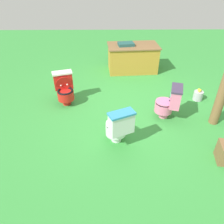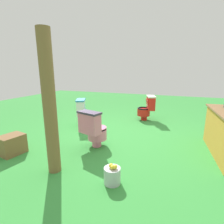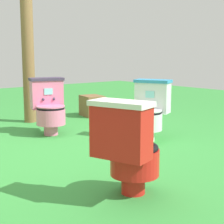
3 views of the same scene
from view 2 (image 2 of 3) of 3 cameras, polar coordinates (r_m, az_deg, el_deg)
ground at (r=3.93m, az=4.70°, el=-7.99°), size 14.00×14.00×0.00m
toilet_red at (r=5.17m, az=11.45°, el=1.39°), size 0.53×0.59×0.73m
toilet_white at (r=4.53m, az=-8.74°, el=-0.26°), size 0.57×0.61×0.73m
toilet_pink at (r=3.28m, az=-5.99°, el=-5.59°), size 0.59×0.53×0.73m
wooden_post at (r=2.48m, az=-19.93°, el=2.07°), size 0.18×0.18×1.97m
small_crate at (r=3.56m, az=-30.12°, el=-9.28°), size 0.45×0.38×0.34m
lemon_bucket at (r=2.40m, az=0.09°, el=-20.09°), size 0.22×0.22×0.28m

